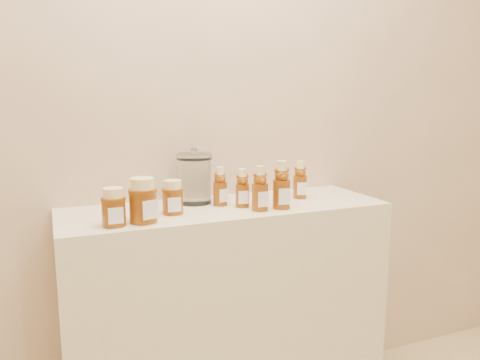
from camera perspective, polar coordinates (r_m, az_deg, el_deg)
name	(u,v)px	position (r m, az deg, el deg)	size (l,w,h in m)	color
wall_back	(208,84)	(1.88, -3.97, 11.61)	(3.50, 0.02, 2.70)	tan
display_table	(227,319)	(1.89, -1.63, -16.57)	(1.20, 0.40, 0.90)	beige
bear_bottle_back_left	(220,184)	(1.73, -2.44, -0.45)	(0.06, 0.06, 0.16)	#682E08
bear_bottle_back_mid	(242,186)	(1.71, 0.30, -0.68)	(0.05, 0.05, 0.16)	#682E08
bear_bottle_back_right	(300,177)	(1.87, 7.34, 0.34)	(0.06, 0.06, 0.17)	#682E08
bear_bottle_front_left	(260,185)	(1.65, 2.46, -0.66)	(0.06, 0.06, 0.18)	#682E08
bear_bottle_front_right	(282,182)	(1.69, 5.09, -0.21)	(0.07, 0.07, 0.20)	#682E08
honey_jar_left	(114,207)	(1.51, -15.16, -3.20)	(0.08, 0.08, 0.12)	#682E08
honey_jar_back	(173,197)	(1.63, -8.20, -2.08)	(0.07, 0.07, 0.12)	#682E08
honey_jar_front	(143,200)	(1.53, -11.76, -2.44)	(0.09, 0.09, 0.14)	#682E08
glass_canister	(194,176)	(1.78, -5.57, 0.45)	(0.13, 0.13, 0.21)	white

